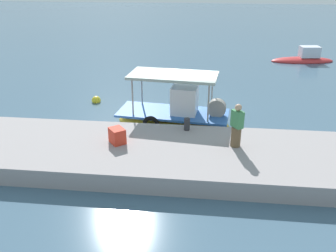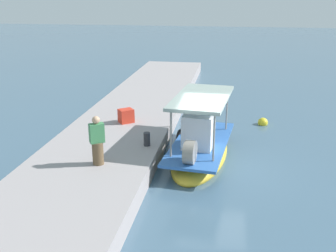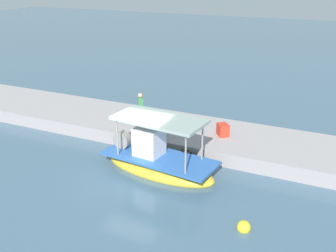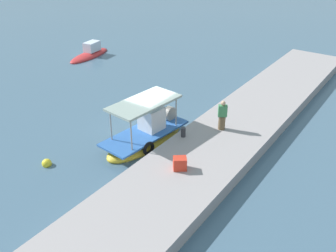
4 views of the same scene
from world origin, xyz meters
TOP-DOWN VIEW (x-y plane):
  - ground_plane at (0.00, 0.00)m, footprint 120.00×120.00m
  - dock_quay at (0.00, -4.09)m, footprint 36.00×4.16m
  - main_fishing_boat at (-0.74, -0.60)m, footprint 5.32×2.43m
  - fisherman_near_bollard at (1.76, -3.69)m, footprint 0.50×0.52m
  - mooring_bollard at (-0.09, -2.48)m, footprint 0.24×0.24m
  - cargo_crate at (-2.57, -3.92)m, footprint 0.73×0.75m
  - marker_buoy at (-5.23, 2.00)m, footprint 0.47×0.47m
  - moored_boat_near at (7.92, 12.49)m, footprint 4.85×2.07m

SIDE VIEW (x-z plane):
  - ground_plane at x=0.00m, z-range 0.00..0.00m
  - marker_buoy at x=-5.23m, z-range -0.14..0.33m
  - moored_boat_near at x=7.92m, z-range -0.52..0.89m
  - dock_quay at x=0.00m, z-range 0.00..0.66m
  - main_fishing_boat at x=-0.74m, z-range -0.93..1.83m
  - mooring_bollard at x=-0.09m, z-range 0.66..1.16m
  - cargo_crate at x=-2.57m, z-range 0.66..1.24m
  - fisherman_near_bollard at x=1.76m, z-range 0.59..2.21m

